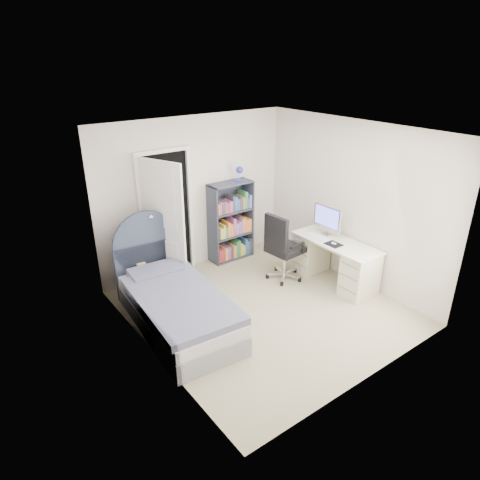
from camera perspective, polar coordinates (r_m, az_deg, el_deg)
room_shell at (r=5.64m, az=3.44°, el=1.65°), size 3.50×3.70×2.60m
door at (r=6.56m, az=-10.08°, el=2.55°), size 0.92×0.78×2.06m
bed at (r=5.83m, az=-8.68°, el=-8.39°), size 1.16×2.20×1.31m
nightstand at (r=6.57m, az=-12.85°, el=-4.23°), size 0.36×0.36×0.54m
floor_lamp at (r=6.53m, az=-11.67°, el=-2.74°), size 0.18×0.18×1.25m
bookcase at (r=7.42m, az=-1.11°, el=2.03°), size 0.77×0.33×1.64m
desk at (r=6.88m, az=12.44°, el=-2.55°), size 0.57×1.43×1.17m
office_chair at (r=6.70m, az=5.56°, el=-0.63°), size 0.58×0.60×1.11m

